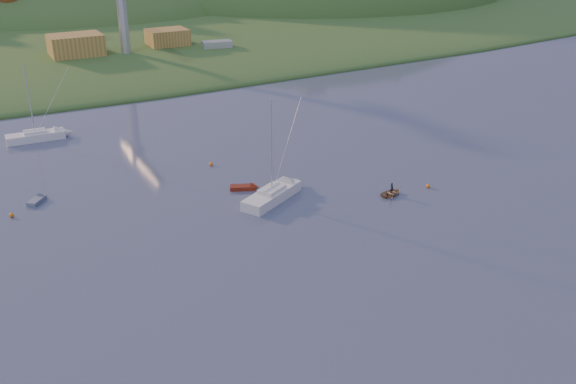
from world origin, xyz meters
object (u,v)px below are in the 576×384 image
canoe (391,193)px  sailboat_near (272,194)px  grey_dinghy (39,199)px  sailboat_far (35,135)px  red_tender (248,187)px

canoe → sailboat_near: bearing=57.7°
sailboat_near → canoe: size_ratio=4.22×
grey_dinghy → sailboat_far: bearing=31.6°
canoe → grey_dinghy: 42.83m
grey_dinghy → canoe: bearing=-77.2°
red_tender → sailboat_far: bearing=146.4°
sailboat_far → grey_dinghy: 23.22m
canoe → grey_dinghy: bearing=53.8°
sailboat_near → red_tender: bearing=75.0°
sailboat_near → canoe: sailboat_near is taller
red_tender → canoe: bearing=-10.7°
sailboat_near → grey_dinghy: bearing=122.6°
red_tender → grey_dinghy: size_ratio=1.22×
canoe → red_tender: size_ratio=0.78×
sailboat_near → red_tender: 4.57m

